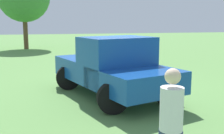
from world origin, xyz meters
TOP-DOWN VIEW (x-y plane):
  - ground_plane at (0.00, 0.00)m, footprint 80.00×80.00m
  - pickup_truck at (-0.47, -0.91)m, footprint 3.28×4.90m
  - person_bystander at (-0.82, -5.51)m, footprint 0.45×0.45m
  - traffic_cone at (0.37, 4.48)m, footprint 0.32×0.32m

SIDE VIEW (x-z plane):
  - ground_plane at x=0.00m, z-range 0.00..0.00m
  - traffic_cone at x=0.37m, z-range 0.00..0.55m
  - person_bystander at x=-0.82m, z-range 0.10..1.77m
  - pickup_truck at x=-0.47m, z-range 0.04..1.86m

